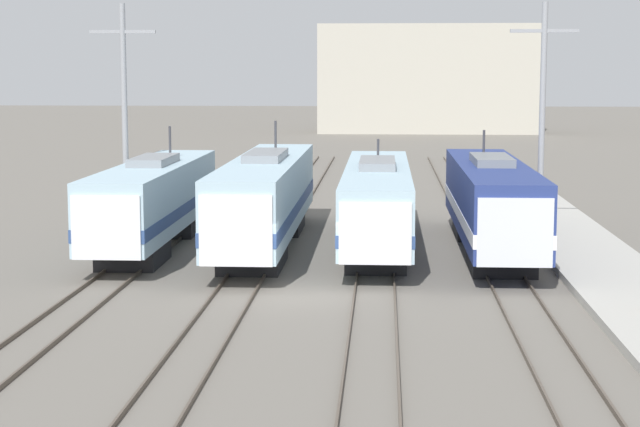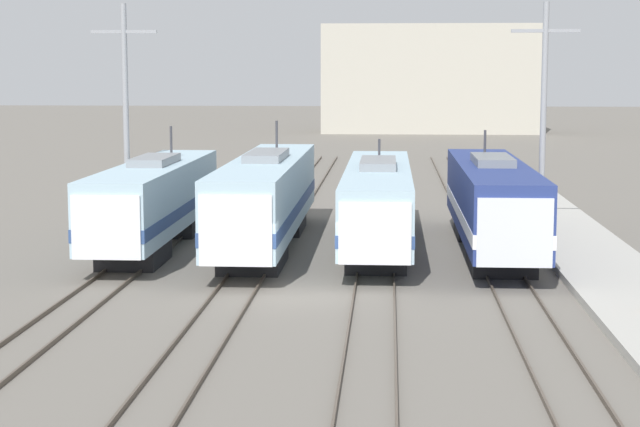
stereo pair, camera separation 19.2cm
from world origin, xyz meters
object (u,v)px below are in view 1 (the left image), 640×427
(locomotive_far_right, at_px, (492,204))
(catenary_tower_right, at_px, (542,114))
(locomotive_center_left, at_px, (265,200))
(locomotive_far_left, at_px, (152,202))
(catenary_tower_left, at_px, (125,113))
(locomotive_center_right, at_px, (377,203))

(locomotive_far_right, distance_m, catenary_tower_right, 6.30)
(locomotive_center_left, bearing_deg, locomotive_far_left, -175.49)
(locomotive_far_right, bearing_deg, locomotive_far_left, 179.62)
(locomotive_center_left, bearing_deg, catenary_tower_left, 151.87)
(catenary_tower_left, relative_size, catenary_tower_right, 1.00)
(locomotive_far_left, bearing_deg, locomotive_center_left, 4.51)
(locomotive_center_left, bearing_deg, locomotive_far_right, -2.83)
(locomotive_far_left, relative_size, catenary_tower_right, 1.53)
(locomotive_far_right, distance_m, catenary_tower_left, 18.08)
(locomotive_far_left, height_order, catenary_tower_right, catenary_tower_right)
(locomotive_far_left, xyz_separation_m, catenary_tower_right, (17.68, 4.22, 3.77))
(locomotive_far_right, bearing_deg, catenary_tower_right, 58.16)
(locomotive_center_left, height_order, catenary_tower_right, catenary_tower_right)
(locomotive_center_right, relative_size, catenary_tower_left, 1.74)
(locomotive_center_left, relative_size, locomotive_center_right, 1.03)
(locomotive_far_left, bearing_deg, catenary_tower_left, 117.13)
(locomotive_center_left, xyz_separation_m, locomotive_far_right, (9.99, -0.49, -0.05))
(locomotive_far_left, relative_size, catenary_tower_left, 1.53)
(locomotive_center_right, bearing_deg, catenary_tower_right, 23.22)
(catenary_tower_right, bearing_deg, catenary_tower_left, 180.00)
(catenary_tower_left, bearing_deg, catenary_tower_right, 0.00)
(locomotive_far_right, relative_size, catenary_tower_left, 1.60)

